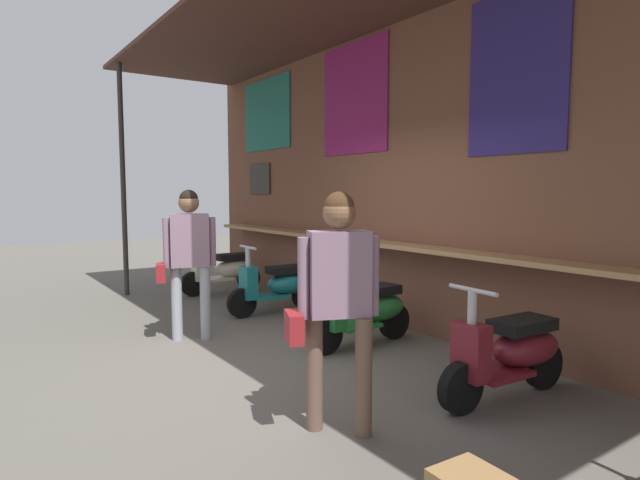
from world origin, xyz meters
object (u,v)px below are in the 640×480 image
scooter_cream (226,270)px  shopper_browsing (188,248)px  scooter_green (367,310)px  shopper_with_handbag (337,287)px  scooter_maroon (512,352)px  scooter_teal (280,285)px

scooter_cream → shopper_browsing: bearing=57.9°
scooter_green → shopper_with_handbag: shopper_with_handbag is taller
scooter_cream → shopper_with_handbag: shopper_with_handbag is taller
scooter_green → scooter_maroon: same height
scooter_green → scooter_cream: bearing=-91.3°
scooter_maroon → shopper_browsing: bearing=-60.3°
scooter_teal → scooter_cream: bearing=-88.0°
scooter_cream → shopper_with_handbag: size_ratio=0.83×
scooter_maroon → shopper_browsing: (-3.15, -1.53, 0.66)m
scooter_green → scooter_maroon: bearing=88.7°
scooter_maroon → shopper_with_handbag: (-0.34, -1.55, 0.65)m
scooter_teal → shopper_browsing: bearing=22.4°
scooter_teal → scooter_maroon: 3.72m
scooter_cream → scooter_green: (3.66, -0.00, 0.00)m
scooter_teal → shopper_browsing: 1.76m
scooter_cream → shopper_with_handbag: bearing=74.4°
scooter_green → shopper_browsing: size_ratio=0.82×
scooter_green → scooter_teal: bearing=-91.3°
shopper_browsing → scooter_teal: bearing=129.1°
scooter_teal → scooter_maroon: size_ratio=1.00×
shopper_browsing → scooter_cream: bearing=165.4°
scooter_cream → scooter_teal: (1.77, -0.00, 0.00)m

